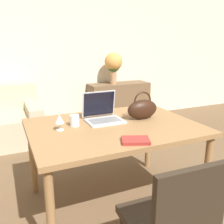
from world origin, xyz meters
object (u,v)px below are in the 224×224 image
(drinking_glass, at_px, (75,121))
(flower_vase, at_px, (113,64))
(chair, at_px, (173,221))
(laptop, at_px, (102,113))
(handbag, at_px, (142,109))
(wine_glass, at_px, (60,120))

(drinking_glass, distance_m, flower_vase, 2.47)
(chair, relative_size, flower_vase, 1.59)
(drinking_glass, bearing_deg, laptop, 13.24)
(chair, height_order, flower_vase, flower_vase)
(chair, xyz_separation_m, flower_vase, (1.06, 3.13, 0.59))
(chair, height_order, laptop, laptop)
(drinking_glass, relative_size, flower_vase, 0.17)
(handbag, bearing_deg, laptop, 161.29)
(laptop, relative_size, wine_glass, 2.42)
(drinking_glass, height_order, flower_vase, flower_vase)
(handbag, xyz_separation_m, flower_vase, (0.67, 2.13, 0.23))
(chair, distance_m, laptop, 1.17)
(wine_glass, relative_size, flower_vase, 0.24)
(handbag, bearing_deg, chair, -111.21)
(laptop, distance_m, flower_vase, 2.27)
(chair, xyz_separation_m, laptop, (0.03, 1.12, 0.33))
(chair, bearing_deg, drinking_glass, 105.22)
(laptop, relative_size, flower_vase, 0.58)
(drinking_glass, height_order, wine_glass, wine_glass)
(chair, distance_m, wine_glass, 1.12)
(handbag, distance_m, flower_vase, 2.25)
(drinking_glass, xyz_separation_m, wine_glass, (-0.14, -0.06, 0.04))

